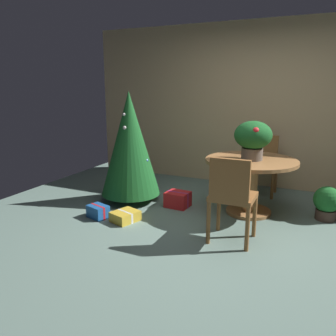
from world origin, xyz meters
name	(u,v)px	position (x,y,z in m)	size (l,w,h in m)	color
ground_plane	(225,236)	(0.00, 0.00, 0.00)	(6.60, 6.60, 0.00)	slate
back_wall_panel	(265,106)	(0.00, 2.20, 1.30)	(6.00, 0.10, 2.60)	tan
round_dining_table	(250,175)	(0.09, 0.83, 0.51)	(1.15, 1.15, 0.71)	#9E6B3D
flower_vase	(253,137)	(0.10, 0.80, 1.00)	(0.46, 0.46, 0.48)	#665B51
wooden_chair_near	(232,194)	(0.09, -0.13, 0.54)	(0.45, 0.42, 0.93)	brown
wooden_chair_far	(263,161)	(0.09, 1.77, 0.50)	(0.43, 0.39, 0.89)	brown
holiday_tree	(130,144)	(-1.55, 0.61, 0.83)	(0.83, 0.83, 1.55)	brown
gift_box_gold	(125,216)	(-1.23, -0.09, 0.06)	(0.34, 0.38, 0.12)	gold
gift_box_red	(178,199)	(-0.84, 0.66, 0.10)	(0.32, 0.28, 0.21)	red
gift_box_blue	(98,212)	(-1.60, -0.13, 0.08)	(0.29, 0.25, 0.16)	#1E569E
potted_plant	(327,202)	(1.00, 0.99, 0.22)	(0.33, 0.33, 0.42)	#4C382D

